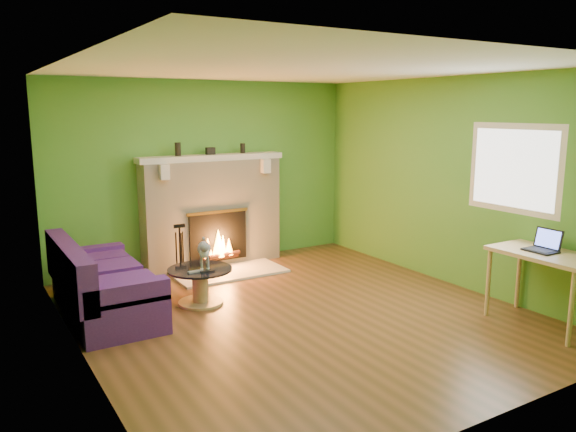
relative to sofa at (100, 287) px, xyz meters
name	(u,v)px	position (x,y,z in m)	size (l,w,h in m)	color
floor	(300,314)	(1.86, -1.10, -0.32)	(5.00, 5.00, 0.00)	#563518
ceiling	(301,69)	(1.86, -1.10, 2.28)	(5.00, 5.00, 0.00)	white
wall_back	(206,173)	(1.86, 1.40, 0.98)	(5.00, 5.00, 0.00)	#488F2E
wall_front	(499,244)	(1.86, -3.60, 0.98)	(5.00, 5.00, 0.00)	#488F2E
wall_left	(76,217)	(-0.39, -1.10, 0.98)	(5.00, 5.00, 0.00)	#488F2E
wall_right	(452,182)	(4.11, -1.10, 0.98)	(5.00, 5.00, 0.00)	#488F2E
window_frame	(514,169)	(4.10, -2.00, 1.23)	(1.20, 1.20, 0.00)	silver
window_pane	(514,169)	(4.09, -2.00, 1.23)	(1.06, 1.06, 0.00)	white
fireplace	(212,212)	(1.86, 1.22, 0.45)	(2.10, 0.46, 1.58)	beige
hearth	(229,272)	(1.86, 0.70, -0.30)	(1.50, 0.75, 0.03)	beige
mantel	(212,158)	(1.86, 1.20, 1.22)	(2.10, 0.28, 0.08)	beige
sofa	(100,287)	(0.00, 0.00, 0.00)	(0.86, 1.83, 0.82)	#421961
coffee_table	(200,283)	(1.06, -0.22, -0.08)	(0.74, 0.74, 0.42)	tan
desk	(545,261)	(3.81, -2.66, 0.36)	(0.61, 1.05, 0.78)	tan
cat	(204,252)	(1.14, -0.17, 0.27)	(0.20, 0.55, 0.34)	slate
remote_silver	(196,271)	(0.96, -0.34, 0.11)	(0.17, 0.04, 0.02)	gray
remote_black	(208,271)	(1.08, -0.40, 0.11)	(0.16, 0.04, 0.02)	black
laptop	(541,241)	(3.79, -2.61, 0.57)	(0.27, 0.30, 0.23)	black
fire_tools	(180,250)	(1.23, 0.85, 0.06)	(0.19, 0.19, 0.70)	black
mantel_vase_left	(178,149)	(1.38, 1.23, 1.35)	(0.08, 0.08, 0.18)	black
mantel_vase_right	(243,148)	(2.36, 1.23, 1.33)	(0.07, 0.07, 0.14)	black
mantel_box	(210,151)	(1.86, 1.23, 1.31)	(0.12, 0.08, 0.10)	black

